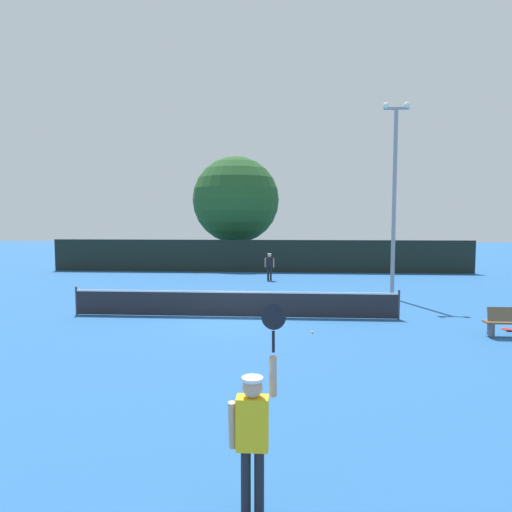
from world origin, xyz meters
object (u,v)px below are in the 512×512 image
Objects in this scene: tennis_ball at (312,332)px; parked_car_mid at (342,254)px; player_serving at (253,425)px; large_tree at (236,200)px; parked_car_near at (232,253)px; player_receiving at (269,264)px; spare_racket at (507,329)px; light_pole at (394,189)px; parked_car_far at (394,256)px.

parked_car_mid is at bearing 81.05° from tennis_ball.
player_serving is 33.72m from parked_car_mid.
large_tree is 2.03× the size of parked_car_near.
player_receiving is at bearing 98.37° from tennis_ball.
player_serving is 4.99× the size of spare_racket.
player_serving is 0.30× the size of large_tree.
light_pole reaches higher than tennis_ball.
player_receiving is at bearing -71.24° from large_tree.
spare_racket is at bearing -91.23° from parked_car_mid.
player_receiving is 0.37× the size of parked_car_mid.
parked_car_far is at bearing -33.18° from parked_car_mid.
parked_car_far is (12.57, 1.11, -4.40)m from large_tree.
tennis_ball is (1.20, 8.98, -1.11)m from player_serving.
player_serving reaches higher than parked_car_near.
player_serving is 21.54m from player_receiving.
large_tree is 1.94× the size of parked_car_mid.
large_tree is (-11.23, 20.47, 5.16)m from spare_racket.
player_serving is at bearing -83.16° from large_tree.
large_tree is 13.36m from parked_car_far.
parked_car_mid is (5.68, 11.81, -0.21)m from player_receiving.
tennis_ball reaches higher than spare_racket.
parked_car_near is 9.36m from parked_car_mid.
player_receiving is 13.11m from parked_car_mid.
light_pole is at bearing -62.55° from parked_car_near.
player_receiving is 14.29m from spare_racket.
player_serving is 9.13m from tennis_ball.
parked_car_near is at bearing 116.94° from spare_racket.
parked_car_mid is at bearing 96.20° from spare_racket.
spare_racket is 0.12× the size of parked_car_near.
player_receiving is 0.19× the size of large_tree.
parked_car_mid is 4.32m from parked_car_far.
spare_racket is at bearing -86.92° from parked_car_far.
parked_car_near is at bearing 102.79° from tennis_ball.
tennis_ball is at bearing -77.23° from large_tree.
large_tree reaches higher than parked_car_near.
player_serving is 30.84m from large_tree.
player_receiving is 12.36m from parked_car_near.
spare_racket is at bearing 52.49° from player_serving.
player_serving reaches higher than tennis_ball.
player_receiving is 13.80m from parked_car_far.
parked_car_near is at bearing 102.94° from large_tree.
player_receiving reaches higher than tennis_ball.
player_receiving reaches higher than spare_racket.
parked_car_far reaches higher than tennis_ball.
large_tree reaches higher than player_receiving.
parked_car_mid is at bearing 160.89° from parked_car_far.
large_tree reaches higher than spare_racket.
tennis_ball is 24.97m from parked_car_near.
tennis_ball is at bearing 82.37° from player_serving.
player_receiving is at bearing -73.49° from parked_car_near.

